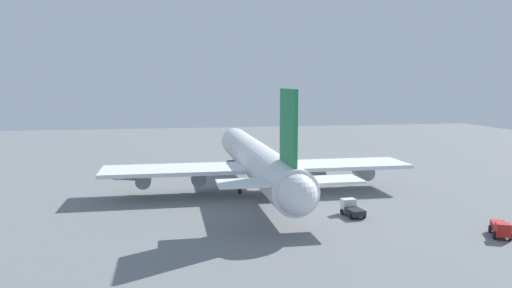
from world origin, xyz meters
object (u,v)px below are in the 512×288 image
cargo_loader (236,163)px  cargo_airplane (256,160)px  catering_truck (352,209)px  safety_cone_nose (223,164)px  pushback_tractor (134,173)px  baggage_tug (501,228)px

cargo_loader → cargo_airplane: bearing=-178.9°
catering_truck → cargo_airplane: bearing=28.5°
cargo_airplane → safety_cone_nose: cargo_airplane is taller
cargo_airplane → pushback_tractor: cargo_airplane is taller
baggage_tug → pushback_tractor: baggage_tug is taller
cargo_airplane → cargo_loader: cargo_airplane is taller
cargo_airplane → catering_truck: 24.49m
pushback_tractor → safety_cone_nose: (13.89, -21.27, -0.75)m
cargo_airplane → catering_truck: cargo_airplane is taller
catering_truck → pushback_tractor: 51.77m
cargo_airplane → safety_cone_nose: (30.14, 3.11, -5.57)m
cargo_airplane → cargo_loader: size_ratio=12.63×
cargo_airplane → cargo_loader: 25.09m
catering_truck → cargo_loader: 47.29m
pushback_tractor → safety_cone_nose: 25.41m
catering_truck → safety_cone_nose: catering_truck is taller
cargo_airplane → catering_truck: (-21.12, -11.46, -4.75)m
cargo_loader → pushback_tractor: cargo_loader is taller
baggage_tug → catering_truck: catering_truck is taller
cargo_airplane → catering_truck: bearing=-151.5°
cargo_loader → safety_cone_nose: cargo_loader is taller
cargo_airplane → pushback_tractor: (16.24, 24.37, -4.82)m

